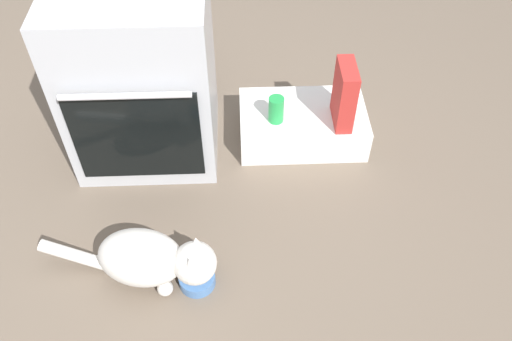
# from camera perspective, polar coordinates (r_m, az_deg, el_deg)

# --- Properties ---
(ground) EXTENTS (8.00, 8.00, 0.00)m
(ground) POSITION_cam_1_polar(r_m,az_deg,el_deg) (2.15, -12.12, -5.91)
(ground) COLOR #6B5B4C
(oven) EXTENTS (0.58, 0.57, 0.77)m
(oven) POSITION_cam_1_polar(r_m,az_deg,el_deg) (2.21, -12.44, 10.04)
(oven) COLOR #B7BABF
(oven) RESTS_ON ground
(pantry_cabinet) EXTENTS (0.56, 0.35, 0.16)m
(pantry_cabinet) POSITION_cam_1_polar(r_m,az_deg,el_deg) (2.39, 5.04, 5.03)
(pantry_cabinet) COLOR white
(pantry_cabinet) RESTS_ON ground
(food_bowl) EXTENTS (0.13, 0.13, 0.08)m
(food_bowl) POSITION_cam_1_polar(r_m,az_deg,el_deg) (1.95, -6.42, -11.57)
(food_bowl) COLOR #4C7AB7
(food_bowl) RESTS_ON ground
(cat) EXTENTS (0.66, 0.27, 0.23)m
(cat) POSITION_cam_1_polar(r_m,az_deg,el_deg) (1.91, -11.28, -9.38)
(cat) COLOR silver
(cat) RESTS_ON ground
(cereal_box) EXTENTS (0.07, 0.18, 0.28)m
(cereal_box) POSITION_cam_1_polar(r_m,az_deg,el_deg) (2.22, 9.59, 8.09)
(cereal_box) COLOR #B72D28
(cereal_box) RESTS_ON pantry_cabinet
(soda_can) EXTENTS (0.07, 0.07, 0.12)m
(soda_can) POSITION_cam_1_polar(r_m,az_deg,el_deg) (2.25, 2.20, 6.63)
(soda_can) COLOR green
(soda_can) RESTS_ON pantry_cabinet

